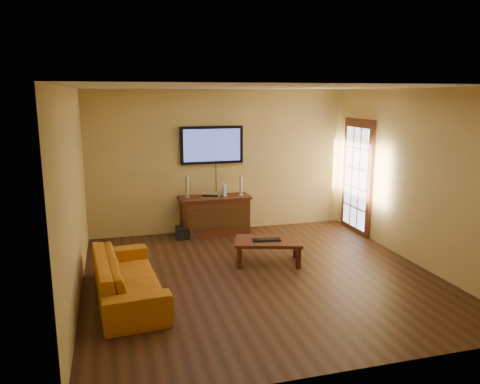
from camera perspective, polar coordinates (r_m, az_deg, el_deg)
name	(u,v)px	position (r m, az deg, el deg)	size (l,w,h in m)	color
ground_plane	(261,276)	(6.95, 2.55, -10.19)	(5.00, 5.00, 0.00)	black
room_walls	(249,156)	(7.10, 1.12, 4.40)	(5.00, 5.00, 5.00)	tan
french_door	(357,178)	(9.14, 14.07, 1.69)	(0.07, 1.02, 2.22)	#401B0E
media_console	(215,215)	(8.85, -3.08, -2.84)	(1.33, 0.51, 0.72)	#401B0E
television	(212,145)	(8.82, -3.47, 5.74)	(1.20, 0.08, 0.71)	black
coffee_table	(268,243)	(7.36, 3.47, -6.21)	(1.15, 0.87, 0.38)	#401B0E
sofa	(127,270)	(6.27, -13.56, -9.24)	(1.99, 0.58, 0.78)	#BD6E15
speaker_left	(187,188)	(8.68, -6.48, 0.47)	(0.11, 0.11, 0.39)	silver
speaker_right	(241,187)	(8.85, 0.10, 0.64)	(0.10, 0.10, 0.35)	silver
av_receiver	(211,195)	(8.76, -3.53, -0.31)	(0.35, 0.25, 0.08)	silver
game_console	(224,190)	(8.81, -1.93, 0.29)	(0.05, 0.17, 0.23)	white
subwoofer	(182,233)	(8.67, -7.11, -4.97)	(0.23, 0.23, 0.23)	black
bottle	(191,235)	(8.59, -5.94, -5.21)	(0.07, 0.07, 0.21)	white
keyboard	(266,240)	(7.32, 3.24, -5.82)	(0.46, 0.22, 0.03)	black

